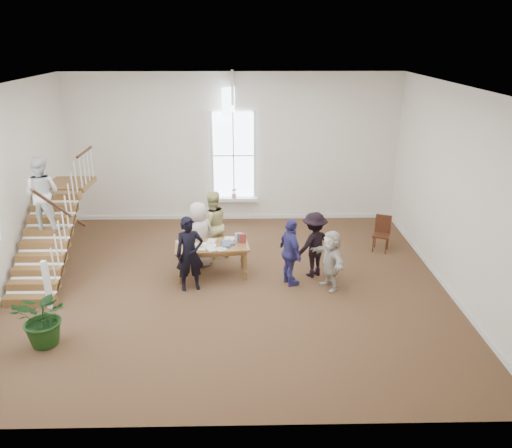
{
  "coord_description": "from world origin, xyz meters",
  "views": [
    {
      "loc": [
        0.38,
        -10.43,
        5.54
      ],
      "look_at": [
        0.6,
        0.4,
        1.37
      ],
      "focal_mm": 35.0,
      "sensor_mm": 36.0,
      "label": 1
    }
  ],
  "objects_px": {
    "woman_cluster_b": "(314,245)",
    "person_yellow": "(212,225)",
    "library_table": "(212,248)",
    "elderly_woman": "(199,235)",
    "police_officer": "(190,254)",
    "woman_cluster_c": "(331,260)",
    "side_chair": "(382,231)",
    "woman_cluster_a": "(290,252)",
    "floor_plant": "(45,318)"
  },
  "relations": [
    {
      "from": "woman_cluster_a",
      "to": "woman_cluster_b",
      "type": "bearing_deg",
      "value": -74.38
    },
    {
      "from": "side_chair",
      "to": "person_yellow",
      "type": "bearing_deg",
      "value": -151.89
    },
    {
      "from": "woman_cluster_c",
      "to": "elderly_woman",
      "type": "bearing_deg",
      "value": -133.52
    },
    {
      "from": "woman_cluster_b",
      "to": "woman_cluster_a",
      "type": "bearing_deg",
      "value": 4.28
    },
    {
      "from": "woman_cluster_b",
      "to": "floor_plant",
      "type": "height_order",
      "value": "woman_cluster_b"
    },
    {
      "from": "library_table",
      "to": "elderly_woman",
      "type": "relative_size",
      "value": 1.09
    },
    {
      "from": "library_table",
      "to": "woman_cluster_a",
      "type": "bearing_deg",
      "value": -20.81
    },
    {
      "from": "elderly_woman",
      "to": "woman_cluster_a",
      "type": "distance_m",
      "value": 2.44
    },
    {
      "from": "woman_cluster_b",
      "to": "floor_plant",
      "type": "distance_m",
      "value": 6.07
    },
    {
      "from": "elderly_woman",
      "to": "side_chair",
      "type": "distance_m",
      "value": 4.93
    },
    {
      "from": "police_officer",
      "to": "woman_cluster_b",
      "type": "height_order",
      "value": "police_officer"
    },
    {
      "from": "elderly_woman",
      "to": "woman_cluster_a",
      "type": "height_order",
      "value": "elderly_woman"
    },
    {
      "from": "woman_cluster_b",
      "to": "person_yellow",
      "type": "bearing_deg",
      "value": -56.68
    },
    {
      "from": "library_table",
      "to": "police_officer",
      "type": "relative_size",
      "value": 1.04
    },
    {
      "from": "police_officer",
      "to": "woman_cluster_c",
      "type": "height_order",
      "value": "police_officer"
    },
    {
      "from": "woman_cluster_c",
      "to": "side_chair",
      "type": "xyz_separation_m",
      "value": [
        1.74,
        2.14,
        -0.17
      ]
    },
    {
      "from": "library_table",
      "to": "side_chair",
      "type": "distance_m",
      "value": 4.73
    },
    {
      "from": "library_table",
      "to": "floor_plant",
      "type": "bearing_deg",
      "value": -143.04
    },
    {
      "from": "police_officer",
      "to": "person_yellow",
      "type": "height_order",
      "value": "person_yellow"
    },
    {
      "from": "woman_cluster_a",
      "to": "library_table",
      "type": "bearing_deg",
      "value": 54.53
    },
    {
      "from": "elderly_woman",
      "to": "person_yellow",
      "type": "xyz_separation_m",
      "value": [
        0.3,
        0.5,
        0.07
      ]
    },
    {
      "from": "police_officer",
      "to": "woman_cluster_b",
      "type": "xyz_separation_m",
      "value": [
        2.89,
        0.64,
        -0.07
      ]
    },
    {
      "from": "library_table",
      "to": "person_yellow",
      "type": "height_order",
      "value": "person_yellow"
    },
    {
      "from": "side_chair",
      "to": "woman_cluster_a",
      "type": "bearing_deg",
      "value": -120.36
    },
    {
      "from": "woman_cluster_a",
      "to": "woman_cluster_b",
      "type": "height_order",
      "value": "woman_cluster_a"
    },
    {
      "from": "person_yellow",
      "to": "side_chair",
      "type": "relative_size",
      "value": 1.87
    },
    {
      "from": "library_table",
      "to": "woman_cluster_b",
      "type": "relative_size",
      "value": 1.13
    },
    {
      "from": "police_officer",
      "to": "person_yellow",
      "type": "relative_size",
      "value": 0.97
    },
    {
      "from": "woman_cluster_c",
      "to": "floor_plant",
      "type": "height_order",
      "value": "woman_cluster_c"
    },
    {
      "from": "police_officer",
      "to": "side_chair",
      "type": "distance_m",
      "value": 5.39
    },
    {
      "from": "floor_plant",
      "to": "person_yellow",
      "type": "bearing_deg",
      "value": 53.38
    },
    {
      "from": "woman_cluster_c",
      "to": "floor_plant",
      "type": "distance_m",
      "value": 6.07
    },
    {
      "from": "police_officer",
      "to": "woman_cluster_c",
      "type": "bearing_deg",
      "value": -15.81
    },
    {
      "from": "library_table",
      "to": "floor_plant",
      "type": "relative_size",
      "value": 1.59
    },
    {
      "from": "woman_cluster_a",
      "to": "side_chair",
      "type": "distance_m",
      "value": 3.29
    },
    {
      "from": "person_yellow",
      "to": "floor_plant",
      "type": "height_order",
      "value": "person_yellow"
    },
    {
      "from": "person_yellow",
      "to": "side_chair",
      "type": "bearing_deg",
      "value": 163.25
    },
    {
      "from": "police_officer",
      "to": "elderly_woman",
      "type": "height_order",
      "value": "police_officer"
    },
    {
      "from": "elderly_woman",
      "to": "woman_cluster_c",
      "type": "relative_size",
      "value": 1.19
    },
    {
      "from": "police_officer",
      "to": "woman_cluster_c",
      "type": "distance_m",
      "value": 3.2
    },
    {
      "from": "person_yellow",
      "to": "elderly_woman",
      "type": "bearing_deg",
      "value": 37.55
    },
    {
      "from": "person_yellow",
      "to": "police_officer",
      "type": "bearing_deg",
      "value": 55.64
    },
    {
      "from": "person_yellow",
      "to": "side_chair",
      "type": "xyz_separation_m",
      "value": [
        4.54,
        0.38,
        -0.37
      ]
    },
    {
      "from": "library_table",
      "to": "person_yellow",
      "type": "xyz_separation_m",
      "value": [
        -0.05,
        1.1,
        0.17
      ]
    },
    {
      "from": "woman_cluster_a",
      "to": "woman_cluster_c",
      "type": "height_order",
      "value": "woman_cluster_a"
    },
    {
      "from": "elderly_woman",
      "to": "floor_plant",
      "type": "height_order",
      "value": "elderly_woman"
    },
    {
      "from": "woman_cluster_c",
      "to": "woman_cluster_b",
      "type": "bearing_deg",
      "value": -176.52
    },
    {
      "from": "floor_plant",
      "to": "side_chair",
      "type": "xyz_separation_m",
      "value": [
        7.43,
        4.27,
        -0.04
      ]
    },
    {
      "from": "elderly_woman",
      "to": "side_chair",
      "type": "height_order",
      "value": "elderly_woman"
    },
    {
      "from": "library_table",
      "to": "woman_cluster_b",
      "type": "distance_m",
      "value": 2.45
    }
  ]
}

